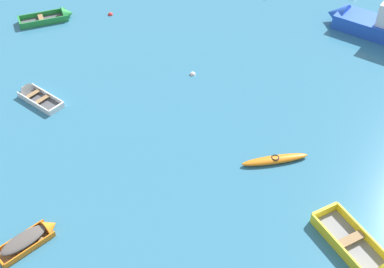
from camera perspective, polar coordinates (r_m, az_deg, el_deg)
name	(u,v)px	position (r m, az deg, el deg)	size (l,w,h in m)	color
rowboat_orange_near_left	(34,236)	(22.85, -17.27, -10.83)	(2.80, 2.14, 0.85)	#99754C
rowboat_green_foreground_center	(57,16)	(37.48, -14.87, 12.60)	(3.81, 1.66, 1.11)	#4C4C51
motor_launch_blue_cluster_outer	(379,24)	(36.31, 20.15, 11.47)	(6.18, 6.76, 2.78)	blue
rowboat_white_near_right	(31,94)	(30.35, -17.54, 4.32)	(2.72, 3.11, 0.98)	#4C4C51
kayak_orange_distant_center	(275,160)	(25.28, 9.26, -2.83)	(3.37, 0.68, 0.32)	orange
rowboat_yellow_far_back	(372,264)	(22.24, 19.45, -13.56)	(2.41, 4.61, 1.31)	gray
mooring_buoy_between_boats_left	(193,74)	(30.73, 0.07, 6.67)	(0.34, 0.34, 0.34)	silver
mooring_buoy_trailing	(110,15)	(37.32, -9.10, 13.02)	(0.35, 0.35, 0.35)	red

